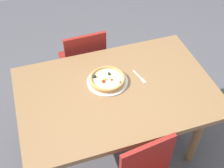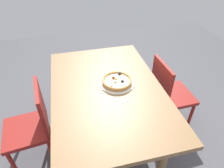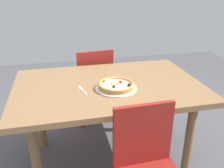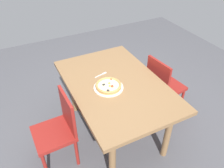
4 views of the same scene
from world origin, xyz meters
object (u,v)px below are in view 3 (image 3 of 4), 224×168
(chair_far, at_px, (93,83))
(plate, at_px, (116,88))
(dining_table, at_px, (108,94))
(pizza, at_px, (116,85))
(fork, at_px, (82,90))

(chair_far, height_order, plate, chair_far)
(dining_table, height_order, plate, plate)
(chair_far, distance_m, pizza, 0.87)
(plate, relative_size, fork, 1.93)
(fork, bearing_deg, dining_table, -87.20)
(dining_table, height_order, chair_far, chair_far)
(chair_far, bearing_deg, pizza, -92.57)
(chair_far, height_order, pizza, chair_far)
(dining_table, bearing_deg, plate, -69.03)
(chair_far, distance_m, plate, 0.86)
(dining_table, relative_size, pizza, 5.37)
(dining_table, xyz_separation_m, plate, (0.04, -0.10, 0.09))
(chair_far, bearing_deg, dining_table, -95.21)
(chair_far, xyz_separation_m, pizza, (0.06, -0.81, 0.31))
(plate, bearing_deg, fork, 171.83)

